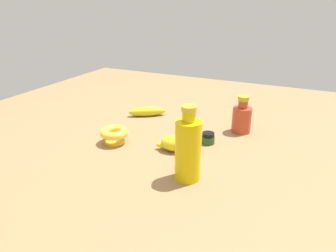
# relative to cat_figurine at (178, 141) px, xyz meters

# --- Properties ---
(ground) EXTENTS (2.00, 2.00, 0.00)m
(ground) POSITION_rel_cat_figurine_xyz_m (-0.05, 0.03, -0.04)
(ground) COLOR #936D47
(cat_figurine) EXTENTS (0.13, 0.09, 0.09)m
(cat_figurine) POSITION_rel_cat_figurine_xyz_m (0.00, 0.00, 0.00)
(cat_figurine) COLOR yellow
(cat_figurine) RESTS_ON ground
(bottle_tall) EXTENTS (0.07, 0.07, 0.22)m
(bottle_tall) POSITION_rel_cat_figurine_xyz_m (0.09, -0.15, 0.06)
(bottle_tall) COLOR #DBB909
(bottle_tall) RESTS_ON ground
(bowl) EXTENTS (0.10, 0.10, 0.06)m
(bowl) POSITION_rel_cat_figurine_xyz_m (-0.23, -0.04, -0.00)
(bowl) COLOR gold
(bowl) RESTS_ON ground
(banana) EXTENTS (0.16, 0.13, 0.04)m
(banana) POSITION_rel_cat_figurine_xyz_m (-0.26, 0.26, -0.02)
(banana) COLOR gold
(banana) RESTS_ON ground
(nail_polish_jar) EXTENTS (0.05, 0.05, 0.04)m
(nail_polish_jar) POSITION_rel_cat_figurine_xyz_m (0.07, 0.10, -0.02)
(nail_polish_jar) COLOR #214B27
(nail_polish_jar) RESTS_ON ground
(bottle_short) EXTENTS (0.07, 0.07, 0.15)m
(bottle_short) POSITION_rel_cat_figurine_xyz_m (0.16, 0.26, 0.02)
(bottle_short) COLOR #B43C24
(bottle_short) RESTS_ON ground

